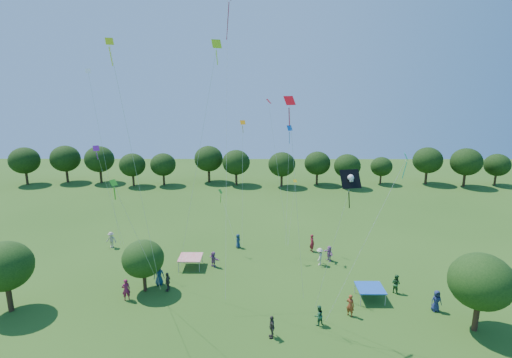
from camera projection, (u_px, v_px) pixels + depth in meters
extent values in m
cylinder|color=#422B19|center=(10.00, 299.00, 31.53)|extent=(0.42, 0.42, 2.06)
ellipsoid|color=#1D3D11|center=(4.00, 266.00, 30.87)|extent=(4.25, 4.25, 3.82)
cylinder|color=#422B19|center=(145.00, 283.00, 34.67)|extent=(0.31, 0.31, 1.51)
ellipsoid|color=#1D3D11|center=(143.00, 259.00, 34.14)|extent=(3.56, 3.56, 3.20)
cylinder|color=#422B19|center=(476.00, 318.00, 29.06)|extent=(0.41, 0.41, 2.02)
ellipsoid|color=#1D3D11|center=(481.00, 281.00, 28.38)|extent=(4.46, 4.46, 4.02)
cylinder|color=#422B19|center=(27.00, 178.00, 71.08)|extent=(0.44, 0.44, 2.15)
ellipsoid|color=black|center=(24.00, 160.00, 70.31)|extent=(5.17, 5.17, 4.65)
cylinder|color=#422B19|center=(67.00, 176.00, 72.63)|extent=(0.45, 0.45, 2.17)
ellipsoid|color=black|center=(65.00, 159.00, 71.86)|extent=(5.22, 5.22, 4.70)
cylinder|color=#422B19|center=(101.00, 177.00, 72.27)|extent=(0.44, 0.44, 2.15)
ellipsoid|color=black|center=(99.00, 159.00, 71.50)|extent=(5.17, 5.17, 4.65)
cylinder|color=#422B19|center=(133.00, 181.00, 70.05)|extent=(0.38, 0.38, 1.87)
ellipsoid|color=black|center=(132.00, 165.00, 69.38)|extent=(4.48, 4.48, 4.03)
cylinder|color=#422B19|center=(164.00, 180.00, 70.62)|extent=(0.38, 0.38, 1.84)
ellipsoid|color=black|center=(163.00, 165.00, 69.96)|extent=(4.42, 4.42, 3.98)
cylinder|color=#422B19|center=(209.00, 176.00, 72.87)|extent=(0.44, 0.44, 2.14)
ellipsoid|color=black|center=(209.00, 159.00, 72.10)|extent=(5.14, 5.14, 4.63)
cylinder|color=#422B19|center=(236.00, 179.00, 70.74)|extent=(0.42, 0.42, 2.03)
ellipsoid|color=black|center=(236.00, 162.00, 70.02)|extent=(4.86, 4.86, 4.37)
cylinder|color=#422B19|center=(282.00, 181.00, 69.62)|extent=(0.40, 0.40, 1.96)
ellipsoid|color=black|center=(282.00, 164.00, 68.92)|extent=(4.71, 4.71, 4.24)
cylinder|color=#422B19|center=(317.00, 179.00, 71.08)|extent=(0.39, 0.39, 1.91)
ellipsoid|color=black|center=(317.00, 163.00, 70.40)|extent=(4.59, 4.59, 4.13)
cylinder|color=#422B19|center=(346.00, 182.00, 68.94)|extent=(0.39, 0.39, 1.89)
ellipsoid|color=black|center=(347.00, 166.00, 68.27)|extent=(4.54, 4.54, 4.08)
cylinder|color=#422B19|center=(380.00, 180.00, 71.41)|extent=(0.33, 0.33, 1.58)
ellipsoid|color=black|center=(381.00, 167.00, 70.85)|extent=(3.80, 3.80, 3.42)
cylinder|color=#422B19|center=(426.00, 178.00, 71.53)|extent=(0.44, 0.44, 2.13)
ellipsoid|color=black|center=(428.00, 160.00, 70.77)|extent=(5.12, 5.12, 4.61)
cylinder|color=#422B19|center=(464.00, 180.00, 69.56)|extent=(0.45, 0.45, 2.18)
ellipsoid|color=black|center=(466.00, 162.00, 68.78)|extent=(5.24, 5.24, 4.72)
cylinder|color=#422B19|center=(495.00, 180.00, 70.59)|extent=(0.37, 0.37, 1.81)
ellipsoid|color=black|center=(497.00, 165.00, 69.94)|extent=(4.35, 4.35, 3.91)
cube|color=red|center=(190.00, 257.00, 39.03)|extent=(2.20, 2.20, 0.08)
cylinder|color=#999999|center=(178.00, 267.00, 38.18)|extent=(0.05, 0.05, 1.10)
cylinder|color=#999999|center=(199.00, 267.00, 38.17)|extent=(0.05, 0.05, 1.10)
cylinder|color=#999999|center=(182.00, 258.00, 40.13)|extent=(0.05, 0.05, 1.10)
cylinder|color=#999999|center=(202.00, 258.00, 40.12)|extent=(0.05, 0.05, 1.10)
cube|color=#1A4DAE|center=(370.00, 288.00, 33.22)|extent=(2.20, 2.20, 0.08)
cylinder|color=#999999|center=(361.00, 300.00, 32.37)|extent=(0.05, 0.05, 1.10)
cylinder|color=#999999|center=(385.00, 300.00, 32.36)|extent=(0.05, 0.05, 1.10)
cylinder|color=#999999|center=(355.00, 287.00, 34.31)|extent=(0.05, 0.05, 1.10)
cylinder|color=#999999|center=(378.00, 287.00, 34.30)|extent=(0.05, 0.05, 1.10)
imported|color=navy|center=(436.00, 301.00, 31.55)|extent=(0.89, 0.51, 1.75)
imported|color=maroon|center=(312.00, 243.00, 42.73)|extent=(0.69, 0.84, 1.93)
imported|color=#245427|center=(396.00, 284.00, 34.33)|extent=(0.87, 0.93, 1.68)
imported|color=beige|center=(320.00, 257.00, 39.58)|extent=(0.87, 1.26, 1.76)
imported|color=#403B33|center=(168.00, 282.00, 34.65)|extent=(0.60, 1.05, 1.70)
imported|color=#A6619E|center=(329.00, 253.00, 40.53)|extent=(1.10, 1.57, 1.59)
imported|color=#1A314E|center=(238.00, 241.00, 43.75)|extent=(0.63, 0.87, 1.58)
imported|color=maroon|center=(126.00, 290.00, 33.16)|extent=(0.83, 0.74, 1.88)
imported|color=#255837|center=(319.00, 315.00, 29.74)|extent=(0.89, 0.77, 1.58)
imported|color=tan|center=(111.00, 240.00, 43.79)|extent=(1.23, 0.67, 1.79)
imported|color=#3E3631|center=(272.00, 327.00, 28.26)|extent=(0.61, 1.06, 1.70)
imported|color=#925589|center=(213.00, 259.00, 39.23)|extent=(1.41, 1.42, 1.58)
imported|color=navy|center=(159.00, 275.00, 35.69)|extent=(1.04, 0.73, 1.91)
imported|color=maroon|center=(350.00, 305.00, 30.89)|extent=(0.79, 0.76, 1.80)
cube|color=black|center=(350.00, 179.00, 25.22)|extent=(1.38, 0.90, 1.09)
cube|color=black|center=(349.00, 200.00, 25.59)|extent=(0.20, 0.25, 1.18)
sphere|color=white|center=(351.00, 178.00, 25.14)|extent=(0.40, 0.40, 0.40)
cylinder|color=white|center=(351.00, 182.00, 25.20)|extent=(0.28, 0.55, 0.35)
cylinder|color=white|center=(351.00, 182.00, 25.20)|extent=(0.28, 0.55, 0.35)
cylinder|color=beige|center=(331.00, 253.00, 27.42)|extent=(1.70, 1.89, 9.93)
cube|color=red|center=(228.00, 21.00, 33.64)|extent=(0.35, 0.60, 2.94)
cylinder|color=beige|center=(226.00, 144.00, 32.08)|extent=(0.07, 7.89, 23.10)
cube|color=red|center=(269.00, 101.00, 40.06)|extent=(0.57, 0.70, 0.46)
cylinder|color=beige|center=(279.00, 175.00, 40.77)|extent=(2.07, 2.13, 14.32)
cube|color=orange|center=(243.00, 122.00, 40.22)|extent=(0.60, 0.49, 0.41)
cube|color=orange|center=(243.00, 129.00, 40.43)|extent=(0.13, 0.18, 0.74)
cylinder|color=beige|center=(242.00, 186.00, 40.48)|extent=(0.09, 2.53, 12.27)
cube|color=#F6F215|center=(109.00, 41.00, 24.45)|extent=(0.53, 0.44, 0.44)
cube|color=#F6F215|center=(111.00, 56.00, 24.71)|extent=(0.12, 0.27, 1.16)
cylinder|color=beige|center=(139.00, 184.00, 28.48)|extent=(1.21, 3.72, 18.66)
cube|color=green|center=(113.00, 183.00, 23.53)|extent=(0.43, 0.48, 0.34)
cube|color=green|center=(115.00, 193.00, 23.74)|extent=(0.10, 0.20, 0.82)
cylinder|color=beige|center=(141.00, 245.00, 28.07)|extent=(0.62, 6.74, 10.47)
cube|color=blue|center=(290.00, 128.00, 41.54)|extent=(0.65, 0.58, 0.54)
cube|color=blue|center=(289.00, 138.00, 41.83)|extent=(0.10, 0.29, 1.27)
cylinder|color=beige|center=(288.00, 188.00, 41.47)|extent=(0.44, 3.07, 11.55)
cube|color=#801893|center=(96.00, 148.00, 34.90)|extent=(0.58, 0.48, 0.45)
cube|color=#801893|center=(97.00, 156.00, 35.11)|extent=(0.10, 0.17, 0.70)
cylinder|color=beige|center=(111.00, 202.00, 38.11)|extent=(0.35, 3.96, 10.59)
cube|color=white|center=(88.00, 71.00, 36.51)|extent=(0.51, 0.34, 0.42)
cylinder|color=beige|center=(106.00, 164.00, 39.00)|extent=(1.35, 0.89, 17.27)
cube|color=#0BA989|center=(406.00, 157.00, 25.47)|extent=(0.33, 0.54, 0.46)
cube|color=#0BA989|center=(405.00, 170.00, 25.73)|extent=(0.20, 0.25, 1.16)
cylinder|color=beige|center=(364.00, 244.00, 26.87)|extent=(4.65, 0.05, 11.58)
cube|color=red|center=(290.00, 101.00, 27.22)|extent=(0.87, 0.76, 0.60)
cube|color=red|center=(289.00, 117.00, 27.53)|extent=(0.14, 0.29, 1.27)
cylinder|color=beige|center=(297.00, 208.00, 29.24)|extent=(1.44, 0.43, 14.89)
cube|color=yellow|center=(295.00, 181.00, 40.85)|extent=(0.39, 0.33, 0.26)
cylinder|color=beige|center=(291.00, 214.00, 40.99)|extent=(0.74, 1.36, 6.46)
cube|color=#CBFA16|center=(217.00, 44.00, 28.83)|extent=(0.77, 0.59, 0.64)
cube|color=#CBFA16|center=(217.00, 58.00, 29.11)|extent=(0.13, 0.24, 1.03)
cylinder|color=beige|center=(196.00, 172.00, 31.89)|extent=(3.96, 1.59, 18.83)
cube|color=#2D911A|center=(220.00, 191.00, 41.46)|extent=(0.43, 0.57, 0.43)
cube|color=#2D911A|center=(221.00, 199.00, 41.70)|extent=(0.16, 0.22, 0.94)
cylinder|color=beige|center=(229.00, 220.00, 41.09)|extent=(1.83, 2.11, 5.18)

